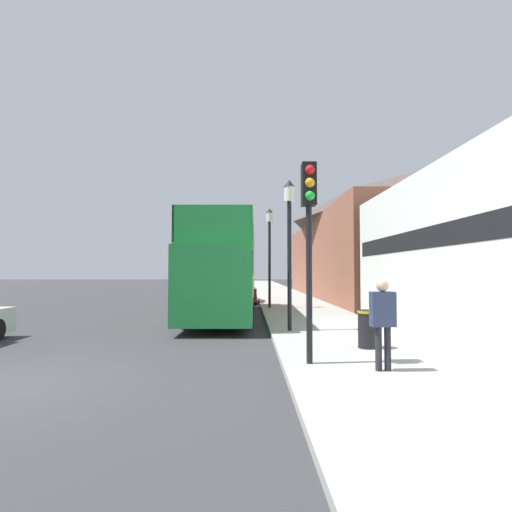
% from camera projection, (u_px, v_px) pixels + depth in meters
% --- Properties ---
extents(ground_plane, '(144.00, 144.00, 0.00)m').
position_uv_depth(ground_plane, '(186.00, 299.00, 27.58)').
color(ground_plane, '#333335').
extents(sidewalk, '(3.90, 108.00, 0.14)m').
position_uv_depth(sidewalk, '(290.00, 302.00, 24.72)').
color(sidewalk, '#999993').
rests_on(sidewalk, ground_plane).
extents(brick_terrace_rear, '(6.00, 24.05, 8.10)m').
position_uv_depth(brick_terrace_rear, '(351.00, 243.00, 29.35)').
color(brick_terrace_rear, '#935642').
rests_on(brick_terrace_rear, ground_plane).
extents(tour_bus, '(2.64, 10.60, 3.95)m').
position_uv_depth(tour_bus, '(225.00, 275.00, 16.89)').
color(tour_bus, '#1E7A38').
rests_on(tour_bus, ground_plane).
extents(parked_car_ahead_of_bus, '(1.89, 4.21, 1.47)m').
position_uv_depth(parked_car_ahead_of_bus, '(241.00, 292.00, 24.47)').
color(parked_car_ahead_of_bus, maroon).
rests_on(parked_car_ahead_of_bus, ground_plane).
extents(pedestrian_nearest, '(0.43, 0.24, 1.64)m').
position_uv_depth(pedestrian_nearest, '(383.00, 316.00, 7.24)').
color(pedestrian_nearest, '#232328').
rests_on(pedestrian_nearest, sidewalk).
extents(traffic_signal, '(0.28, 0.42, 3.95)m').
position_uv_depth(traffic_signal, '(309.00, 216.00, 7.87)').
color(traffic_signal, black).
rests_on(traffic_signal, sidewalk).
extents(lamp_post_nearest, '(0.35, 0.35, 4.63)m').
position_uv_depth(lamp_post_nearest, '(289.00, 226.00, 12.26)').
color(lamp_post_nearest, black).
rests_on(lamp_post_nearest, sidewalk).
extents(lamp_post_second, '(0.35, 0.35, 4.96)m').
position_uv_depth(lamp_post_second, '(270.00, 239.00, 19.94)').
color(lamp_post_second, black).
rests_on(lamp_post_second, sidewalk).
extents(litter_bin, '(0.48, 0.48, 0.89)m').
position_uv_depth(litter_bin, '(367.00, 328.00, 9.36)').
color(litter_bin, black).
rests_on(litter_bin, sidewalk).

